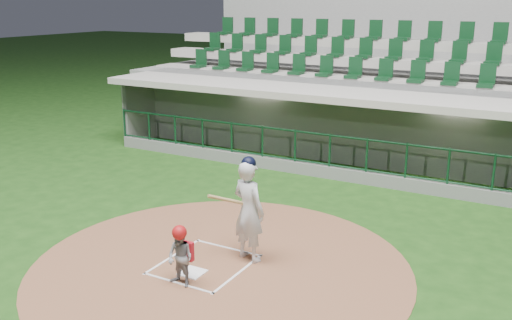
{
  "coord_description": "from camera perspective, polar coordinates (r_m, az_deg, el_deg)",
  "views": [
    {
      "loc": [
        5.68,
        -8.48,
        4.9
      ],
      "look_at": [
        -0.49,
        2.6,
        1.3
      ],
      "focal_mm": 40.0,
      "sensor_mm": 36.0,
      "label": 1
    }
  ],
  "objects": [
    {
      "name": "dirt_circle",
      "position": [
        11.02,
        -3.55,
        -10.55
      ],
      "size": [
        7.2,
        7.2,
        0.01
      ],
      "primitive_type": "cylinder",
      "color": "brown",
      "rests_on": "ground"
    },
    {
      "name": "batter",
      "position": [
        10.87,
        -0.74,
        -4.96
      ],
      "size": [
        0.95,
        0.97,
        2.07
      ],
      "color": "silver",
      "rests_on": "dirt_circle"
    },
    {
      "name": "catcher",
      "position": [
        10.16,
        -7.56,
        -9.47
      ],
      "size": [
        0.56,
        0.47,
        1.13
      ],
      "color": "gray",
      "rests_on": "dirt_circle"
    },
    {
      "name": "batter_box_chalk",
      "position": [
        11.09,
        -5.16,
        -10.35
      ],
      "size": [
        1.55,
        1.8,
        0.01
      ],
      "color": "white",
      "rests_on": "ground"
    },
    {
      "name": "home_plate",
      "position": [
        10.8,
        -6.37,
        -11.12
      ],
      "size": [
        0.43,
        0.43,
        0.02
      ],
      "primitive_type": "cube",
      "color": "white",
      "rests_on": "dirt_circle"
    },
    {
      "name": "dugout_structure",
      "position": [
        17.66,
        10.12,
        2.72
      ],
      "size": [
        16.4,
        3.7,
        3.0
      ],
      "color": "slate",
      "rests_on": "ground"
    },
    {
      "name": "ground",
      "position": [
        11.32,
        -4.3,
        -9.85
      ],
      "size": [
        120.0,
        120.0,
        0.0
      ],
      "primitive_type": "plane",
      "color": "#193E11",
      "rests_on": "ground"
    },
    {
      "name": "seating_deck",
      "position": [
        20.5,
        12.67,
        5.7
      ],
      "size": [
        17.0,
        6.72,
        5.15
      ],
      "color": "gray",
      "rests_on": "ground"
    }
  ]
}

